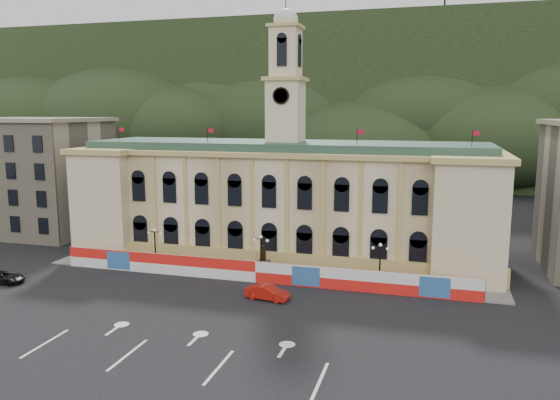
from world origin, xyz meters
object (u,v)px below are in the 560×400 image
(lamp_center, at_px, (261,252))
(black_suv, at_px, (4,277))
(statue, at_px, (264,265))
(red_sedan, at_px, (267,292))

(lamp_center, distance_m, black_suv, 29.85)
(statue, height_order, lamp_center, lamp_center)
(red_sedan, bearing_deg, lamp_center, 30.98)
(statue, bearing_deg, red_sedan, -69.70)
(statue, height_order, red_sedan, statue)
(statue, xyz_separation_m, red_sedan, (3.05, -8.24, -0.41))
(lamp_center, xyz_separation_m, red_sedan, (3.05, -7.24, -2.30))
(red_sedan, relative_size, black_suv, 0.98)
(statue, distance_m, lamp_center, 2.14)
(red_sedan, bearing_deg, black_suv, 103.78)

